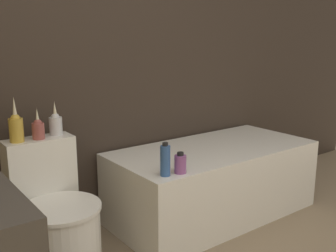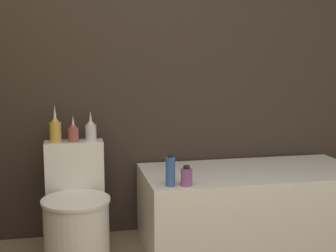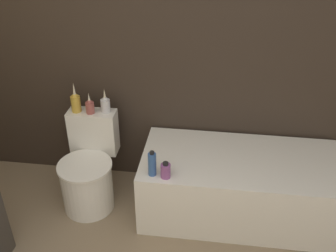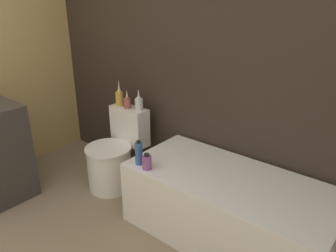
{
  "view_description": "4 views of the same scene",
  "coord_description": "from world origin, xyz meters",
  "px_view_note": "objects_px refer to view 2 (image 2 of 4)",
  "views": [
    {
      "loc": [
        -1.18,
        -0.33,
        1.33
      ],
      "look_at": [
        0.22,
        1.53,
        0.8
      ],
      "focal_mm": 42.0,
      "sensor_mm": 36.0,
      "label": 1
    },
    {
      "loc": [
        -0.47,
        -1.33,
        1.35
      ],
      "look_at": [
        0.16,
        1.64,
        0.88
      ],
      "focal_mm": 50.0,
      "sensor_mm": 36.0,
      "label": 2
    },
    {
      "loc": [
        0.54,
        -0.79,
        2.33
      ],
      "look_at": [
        0.24,
        1.47,
        0.94
      ],
      "focal_mm": 42.0,
      "sensor_mm": 36.0,
      "label": 3
    },
    {
      "loc": [
        1.76,
        -0.19,
        1.79
      ],
      "look_at": [
        0.33,
        1.55,
        0.88
      ],
      "focal_mm": 35.0,
      "sensor_mm": 36.0,
      "label": 4
    }
  ],
  "objects_px": {
    "shampoo_bottle_short": "(187,177)",
    "vase_gold": "(55,129)",
    "vase_bronze": "(91,130)",
    "toilet": "(76,214)",
    "shampoo_bottle_tall": "(170,171)",
    "bathtub": "(251,205)",
    "vase_silver": "(73,133)"
  },
  "relations": [
    {
      "from": "toilet",
      "to": "vase_bronze",
      "type": "xyz_separation_m",
      "value": [
        0.12,
        0.24,
        0.52
      ]
    },
    {
      "from": "shampoo_bottle_tall",
      "to": "shampoo_bottle_short",
      "type": "distance_m",
      "value": 0.11
    },
    {
      "from": "bathtub",
      "to": "vase_gold",
      "type": "height_order",
      "value": "vase_gold"
    },
    {
      "from": "vase_silver",
      "to": "shampoo_bottle_short",
      "type": "bearing_deg",
      "value": -34.32
    },
    {
      "from": "vase_gold",
      "to": "shampoo_bottle_short",
      "type": "distance_m",
      "value": 0.96
    },
    {
      "from": "toilet",
      "to": "shampoo_bottle_tall",
      "type": "height_order",
      "value": "toilet"
    },
    {
      "from": "bathtub",
      "to": "vase_gold",
      "type": "bearing_deg",
      "value": 172.36
    },
    {
      "from": "shampoo_bottle_short",
      "to": "vase_gold",
      "type": "bearing_deg",
      "value": 149.27
    },
    {
      "from": "vase_silver",
      "to": "shampoo_bottle_tall",
      "type": "distance_m",
      "value": 0.76
    },
    {
      "from": "bathtub",
      "to": "toilet",
      "type": "height_order",
      "value": "toilet"
    },
    {
      "from": "bathtub",
      "to": "vase_bronze",
      "type": "xyz_separation_m",
      "value": [
        -1.12,
        0.21,
        0.55
      ]
    },
    {
      "from": "bathtub",
      "to": "shampoo_bottle_tall",
      "type": "distance_m",
      "value": 0.8
    },
    {
      "from": "shampoo_bottle_short",
      "to": "toilet",
      "type": "bearing_deg",
      "value": 158.96
    },
    {
      "from": "bathtub",
      "to": "shampoo_bottle_tall",
      "type": "relative_size",
      "value": 7.68
    },
    {
      "from": "shampoo_bottle_tall",
      "to": "shampoo_bottle_short",
      "type": "xyz_separation_m",
      "value": [
        0.1,
        -0.02,
        -0.04
      ]
    },
    {
      "from": "toilet",
      "to": "vase_silver",
      "type": "distance_m",
      "value": 0.55
    },
    {
      "from": "vase_silver",
      "to": "shampoo_bottle_short",
      "type": "height_order",
      "value": "vase_silver"
    },
    {
      "from": "toilet",
      "to": "bathtub",
      "type": "bearing_deg",
      "value": 1.47
    },
    {
      "from": "vase_silver",
      "to": "vase_bronze",
      "type": "distance_m",
      "value": 0.13
    },
    {
      "from": "shampoo_bottle_short",
      "to": "vase_bronze",
      "type": "bearing_deg",
      "value": 138.24
    },
    {
      "from": "shampoo_bottle_tall",
      "to": "toilet",
      "type": "bearing_deg",
      "value": 157.15
    },
    {
      "from": "shampoo_bottle_tall",
      "to": "vase_bronze",
      "type": "bearing_deg",
      "value": 133.64
    },
    {
      "from": "bathtub",
      "to": "shampoo_bottle_tall",
      "type": "xyz_separation_m",
      "value": [
        -0.66,
        -0.28,
        0.36
      ]
    },
    {
      "from": "vase_bronze",
      "to": "shampoo_bottle_tall",
      "type": "distance_m",
      "value": 0.7
    },
    {
      "from": "toilet",
      "to": "shampoo_bottle_tall",
      "type": "xyz_separation_m",
      "value": [
        0.58,
        -0.25,
        0.32
      ]
    },
    {
      "from": "toilet",
      "to": "shampoo_bottle_short",
      "type": "xyz_separation_m",
      "value": [
        0.68,
        -0.26,
        0.29
      ]
    },
    {
      "from": "toilet",
      "to": "shampoo_bottle_tall",
      "type": "distance_m",
      "value": 0.71
    },
    {
      "from": "vase_silver",
      "to": "shampoo_bottle_short",
      "type": "distance_m",
      "value": 0.86
    },
    {
      "from": "toilet",
      "to": "shampoo_bottle_short",
      "type": "bearing_deg",
      "value": -21.04
    },
    {
      "from": "vase_bronze",
      "to": "shampoo_bottle_tall",
      "type": "xyz_separation_m",
      "value": [
        0.46,
        -0.48,
        -0.2
      ]
    },
    {
      "from": "vase_bronze",
      "to": "bathtub",
      "type": "bearing_deg",
      "value": -10.53
    },
    {
      "from": "vase_gold",
      "to": "vase_silver",
      "type": "height_order",
      "value": "vase_gold"
    }
  ]
}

